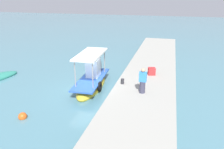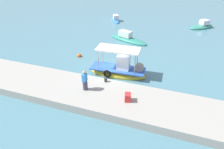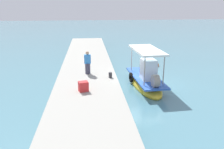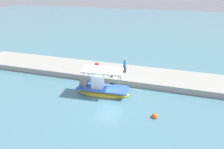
{
  "view_description": "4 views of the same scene",
  "coord_description": "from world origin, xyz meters",
  "views": [
    {
      "loc": [
        -13.47,
        -5.44,
        6.6
      ],
      "look_at": [
        0.89,
        -1.53,
        1.04
      ],
      "focal_mm": 34.55,
      "sensor_mm": 36.0,
      "label": 1
    },
    {
      "loc": [
        5.51,
        -15.73,
        9.83
      ],
      "look_at": [
        0.52,
        -1.59,
        0.88
      ],
      "focal_mm": 33.15,
      "sensor_mm": 36.0,
      "label": 2
    },
    {
      "loc": [
        15.52,
        -3.9,
        5.67
      ],
      "look_at": [
        0.89,
        -2.41,
        1.05
      ],
      "focal_mm": 37.39,
      "sensor_mm": 36.0,
      "label": 3
    },
    {
      "loc": [
        -4.2,
        14.31,
        9.98
      ],
      "look_at": [
        0.38,
        -2.84,
        0.74
      ],
      "focal_mm": 29.12,
      "sensor_mm": 36.0,
      "label": 4
    }
  ],
  "objects": [
    {
      "name": "ground_plane",
      "position": [
        0.0,
        0.0,
        0.0
      ],
      "size": [
        120.0,
        120.0,
        0.0
      ],
      "primitive_type": "plane",
      "color": "teal"
    },
    {
      "name": "dock_quay",
      "position": [
        0.0,
        -4.06,
        0.32
      ],
      "size": [
        36.0,
        4.13,
        0.64
      ],
      "primitive_type": "cube",
      "color": "#9F9E94",
      "rests_on": "ground_plane"
    },
    {
      "name": "main_fishing_boat",
      "position": [
        0.64,
        -0.04,
        0.5
      ],
      "size": [
        5.2,
        1.95,
        2.98
      ],
      "color": "gold",
      "rests_on": "ground_plane"
    },
    {
      "name": "fisherman_near_bollard",
      "position": [
        -0.81,
        -4.0,
        1.4
      ],
      "size": [
        0.37,
        0.47,
        1.66
      ],
      "color": "#3B3C51",
      "rests_on": "dock_quay"
    },
    {
      "name": "mooring_bollard",
      "position": [
        0.28,
        -2.46,
        0.83
      ],
      "size": [
        0.24,
        0.24,
        0.36
      ],
      "primitive_type": "cylinder",
      "color": "#2D2D33",
      "rests_on": "dock_quay"
    },
    {
      "name": "cargo_crate",
      "position": [
        2.66,
        -4.27,
        0.94
      ],
      "size": [
        0.56,
        0.64,
        0.58
      ],
      "primitive_type": "cube",
      "rotation": [
        0.0,
        0.0,
        1.85
      ],
      "color": "red",
      "rests_on": "dock_quay"
    },
    {
      "name": "marker_buoy",
      "position": [
        -4.6,
        2.23,
        0.1
      ],
      "size": [
        0.49,
        0.49,
        0.49
      ],
      "color": "#E4581B",
      "rests_on": "ground_plane"
    }
  ]
}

